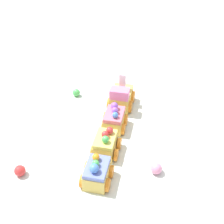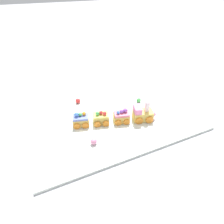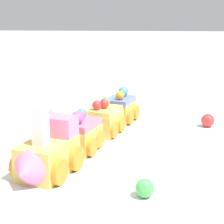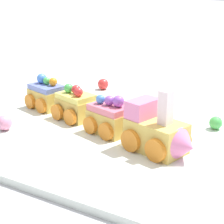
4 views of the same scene
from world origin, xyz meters
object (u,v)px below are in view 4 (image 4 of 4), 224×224
Objects in this scene: cake_car_lemon at (75,106)px; cake_car_blueberry at (47,96)px; gumball_green at (216,123)px; gumball_red at (103,84)px; gumball_pink at (4,123)px; cake_car_strawberry at (110,118)px; cake_train_locomotive at (159,133)px.

cake_car_blueberry is at bearing 179.87° from cake_car_lemon.
cake_car_blueberry is (-0.09, 0.03, 0.00)m from cake_car_lemon.
cake_car_blueberry is 0.34m from gumball_green.
cake_car_blueberry is at bearing -170.88° from gumball_green.
cake_car_lemon is at bearing -73.40° from gumball_red.
cake_car_strawberry is at bearing 26.93° from gumball_pink.
cake_car_lemon is 3.07× the size of gumball_pink.
cake_car_strawberry is at bearing -179.99° from cake_train_locomotive.
cake_car_lemon is at bearing -0.13° from cake_car_blueberry.
gumball_red is 0.33m from gumball_green.
gumball_red is 0.95× the size of gumball_pink.
gumball_red is at bearing 158.44° from gumball_green.
cake_car_lemon is at bearing -162.14° from gumball_green.
gumball_green is at bearing 50.18° from cake_car_strawberry.
cake_car_strawberry is 0.19m from gumball_green.
gumball_pink is at bearing -67.87° from cake_car_blueberry.
cake_train_locomotive reaches higher than gumball_pink.
cake_car_strawberry is (-0.10, 0.03, -0.00)m from cake_train_locomotive.
cake_car_strawberry is at bearing -145.69° from gumball_green.
cake_train_locomotive reaches higher than cake_car_lemon.
cake_car_strawberry is at bearing -56.21° from gumball_red.
cake_car_lemon is at bearing -180.00° from cake_train_locomotive.
cake_train_locomotive is 0.37m from gumball_red.
cake_train_locomotive is 1.46× the size of cake_car_lemon.
cake_car_blueberry is at bearing 96.26° from gumball_pink.
cake_train_locomotive is 1.46× the size of cake_car_blueberry.
cake_car_strawberry is 0.19m from gumball_pink.
cake_car_lemon is (-0.09, 0.03, -0.00)m from cake_car_strawberry.
cake_train_locomotive is 0.30m from cake_car_blueberry.
cake_train_locomotive is at bearing -45.11° from gumball_red.
cake_train_locomotive is 1.46× the size of cake_car_strawberry.
gumball_green is (0.34, 0.05, -0.01)m from cake_car_blueberry.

